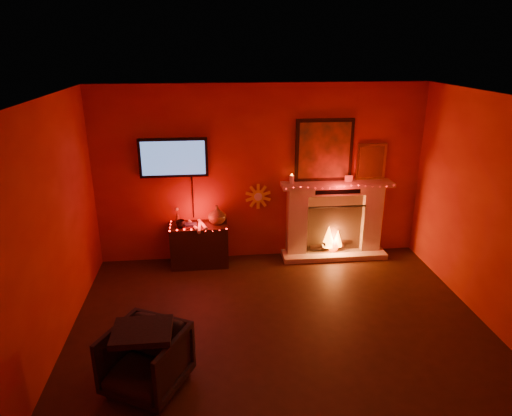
{
  "coord_description": "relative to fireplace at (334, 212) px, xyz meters",
  "views": [
    {
      "loc": [
        -0.79,
        -4.15,
        3.23
      ],
      "look_at": [
        -0.17,
        1.7,
        1.1
      ],
      "focal_mm": 32.0,
      "sensor_mm": 36.0,
      "label": 1
    }
  ],
  "objects": [
    {
      "name": "room",
      "position": [
        -1.14,
        -2.39,
        0.63
      ],
      "size": [
        5.0,
        5.0,
        5.0
      ],
      "color": "black",
      "rests_on": "ground"
    },
    {
      "name": "fireplace",
      "position": [
        0.0,
        0.0,
        0.0
      ],
      "size": [
        1.72,
        0.4,
        2.18
      ],
      "color": "beige",
      "rests_on": "floor"
    },
    {
      "name": "tv",
      "position": [
        -2.44,
        0.06,
        0.92
      ],
      "size": [
        1.0,
        0.07,
        1.24
      ],
      "color": "black",
      "rests_on": "room"
    },
    {
      "name": "sunburst_clock",
      "position": [
        -1.19,
        0.09,
        0.28
      ],
      "size": [
        0.4,
        0.03,
        0.4
      ],
      "color": "yellow",
      "rests_on": "room"
    },
    {
      "name": "console_table",
      "position": [
        -2.1,
        -0.13,
        -0.35
      ],
      "size": [
        0.86,
        0.56,
        0.94
      ],
      "color": "black",
      "rests_on": "floor"
    },
    {
      "name": "armchair",
      "position": [
        -2.61,
        -2.78,
        -0.4
      ],
      "size": [
        0.95,
        0.96,
        0.65
      ],
      "primitive_type": "imported",
      "rotation": [
        0.0,
        0.0,
        -0.48
      ],
      "color": "black",
      "rests_on": "floor"
    }
  ]
}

